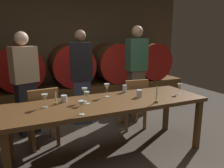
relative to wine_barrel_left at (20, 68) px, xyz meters
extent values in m
plane|color=#4C443A|center=(1.05, -2.65, -0.95)|extent=(8.28, 8.28, 0.00)
cube|color=brown|center=(1.05, 0.55, 0.37)|extent=(6.37, 0.24, 2.65)
cube|color=brown|center=(1.05, 0.00, -0.71)|extent=(5.74, 0.90, 0.49)
cylinder|color=brown|center=(0.00, 0.00, 0.00)|extent=(0.92, 0.78, 0.92)
cylinder|color=maroon|center=(0.00, -0.40, 0.00)|extent=(0.93, 0.03, 0.93)
cylinder|color=maroon|center=(0.00, 0.40, 0.00)|extent=(0.93, 0.03, 0.93)
cylinder|color=#2D2D33|center=(0.00, 0.00, 0.00)|extent=(0.92, 0.04, 0.92)
cylinder|color=brown|center=(1.07, 0.00, 0.00)|extent=(0.92, 0.78, 0.92)
cylinder|color=#B21C16|center=(1.07, -0.40, 0.00)|extent=(0.93, 0.03, 0.93)
cylinder|color=#B21C16|center=(1.07, 0.40, 0.00)|extent=(0.93, 0.03, 0.93)
cylinder|color=#2D2D33|center=(1.07, 0.00, 0.00)|extent=(0.92, 0.04, 0.92)
cylinder|color=brown|center=(2.09, 0.00, 0.00)|extent=(0.92, 0.78, 0.92)
cylinder|color=#B21C16|center=(2.09, -0.40, 0.00)|extent=(0.93, 0.03, 0.93)
cylinder|color=#B21C16|center=(2.09, 0.40, 0.00)|extent=(0.93, 0.03, 0.93)
cylinder|color=#2D2D33|center=(2.09, 0.00, 0.00)|extent=(0.92, 0.04, 0.92)
cylinder|color=brown|center=(3.15, 0.00, 0.00)|extent=(0.92, 0.78, 0.92)
cylinder|color=#B21C16|center=(3.15, -0.40, 0.00)|extent=(0.93, 0.03, 0.93)
cylinder|color=#B21C16|center=(3.15, 0.40, 0.00)|extent=(0.93, 0.03, 0.93)
cylinder|color=#2D2D33|center=(3.15, 0.00, 0.00)|extent=(0.92, 0.04, 0.92)
cube|color=brown|center=(1.00, -2.34, -0.22)|extent=(2.57, 0.81, 0.05)
cube|color=brown|center=(-0.21, -2.69, -0.60)|extent=(0.07, 0.07, 0.71)
cube|color=brown|center=(2.20, -2.69, -0.60)|extent=(0.07, 0.07, 0.71)
cube|color=brown|center=(-0.21, -2.00, -0.60)|extent=(0.07, 0.07, 0.71)
cube|color=brown|center=(2.20, -2.00, -0.60)|extent=(0.07, 0.07, 0.71)
cube|color=olive|center=(0.22, -1.67, -0.51)|extent=(0.45, 0.45, 0.04)
cube|color=olive|center=(0.24, -1.85, -0.28)|extent=(0.40, 0.09, 0.42)
cube|color=olive|center=(0.37, -1.48, -0.74)|extent=(0.05, 0.05, 0.42)
cube|color=olive|center=(0.03, -1.52, -0.74)|extent=(0.05, 0.05, 0.42)
cube|color=olive|center=(0.41, -1.82, -0.74)|extent=(0.05, 0.05, 0.42)
cube|color=olive|center=(0.07, -1.86, -0.74)|extent=(0.05, 0.05, 0.42)
cube|color=olive|center=(1.73, -1.65, -0.51)|extent=(0.44, 0.44, 0.04)
cube|color=olive|center=(1.71, -1.83, -0.28)|extent=(0.40, 0.08, 0.42)
cube|color=olive|center=(1.92, -1.50, -0.74)|extent=(0.05, 0.05, 0.42)
cube|color=olive|center=(1.58, -1.46, -0.74)|extent=(0.05, 0.05, 0.42)
cube|color=olive|center=(1.88, -1.84, -0.74)|extent=(0.05, 0.05, 0.42)
cube|color=olive|center=(1.55, -1.80, -0.74)|extent=(0.05, 0.05, 0.42)
cube|color=black|center=(0.05, -1.19, -0.52)|extent=(0.35, 0.29, 0.87)
cube|color=tan|center=(0.05, -1.19, 0.19)|extent=(0.44, 0.36, 0.56)
sphere|color=beige|center=(0.05, -1.19, 0.59)|extent=(0.20, 0.20, 0.20)
cube|color=#33384C|center=(0.99, -1.12, -0.54)|extent=(0.33, 0.26, 0.82)
cube|color=black|center=(0.99, -1.12, 0.19)|extent=(0.42, 0.31, 0.66)
sphere|color=#8C664C|center=(0.99, -1.12, 0.64)|extent=(0.20, 0.20, 0.20)
cube|color=brown|center=(2.08, -1.19, -0.49)|extent=(0.30, 0.20, 0.93)
cube|color=#336047|center=(2.08, -1.19, 0.28)|extent=(0.38, 0.24, 0.61)
sphere|color=tan|center=(2.08, -1.19, 0.72)|extent=(0.22, 0.22, 0.22)
cylinder|color=olive|center=(0.35, -2.21, -0.18)|extent=(0.05, 0.05, 0.02)
cylinder|color=#EDE5CC|center=(0.35, -2.21, -0.11)|extent=(0.02, 0.02, 0.13)
cone|color=yellow|center=(0.35, -2.21, -0.03)|extent=(0.01, 0.01, 0.02)
cylinder|color=olive|center=(1.51, -2.64, -0.18)|extent=(0.05, 0.05, 0.02)
cylinder|color=#EDE5CC|center=(1.51, -2.64, -0.08)|extent=(0.02, 0.02, 0.18)
cone|color=yellow|center=(1.51, -2.64, 0.02)|extent=(0.01, 0.01, 0.02)
cylinder|color=silver|center=(0.22, -2.27, -0.19)|extent=(0.06, 0.06, 0.00)
cylinder|color=silver|center=(0.22, -2.27, -0.16)|extent=(0.01, 0.01, 0.07)
cone|color=silver|center=(0.22, -2.27, -0.08)|extent=(0.08, 0.08, 0.09)
cylinder|color=silver|center=(0.54, -2.67, -0.19)|extent=(0.06, 0.06, 0.00)
cylinder|color=silver|center=(0.54, -2.67, -0.15)|extent=(0.01, 0.01, 0.08)
cone|color=silver|center=(0.54, -2.67, -0.08)|extent=(0.07, 0.07, 0.07)
cylinder|color=silver|center=(0.71, -2.34, -0.19)|extent=(0.06, 0.06, 0.00)
cylinder|color=silver|center=(0.71, -2.34, -0.15)|extent=(0.01, 0.01, 0.07)
cone|color=silver|center=(0.71, -2.34, -0.08)|extent=(0.07, 0.07, 0.08)
cylinder|color=silver|center=(0.71, -2.24, -0.19)|extent=(0.06, 0.06, 0.00)
cylinder|color=silver|center=(0.71, -2.24, -0.14)|extent=(0.01, 0.01, 0.09)
cone|color=silver|center=(0.71, -2.24, -0.06)|extent=(0.08, 0.08, 0.09)
cylinder|color=white|center=(1.05, -2.14, -0.19)|extent=(0.06, 0.06, 0.00)
cylinder|color=white|center=(1.05, -2.14, -0.14)|extent=(0.01, 0.01, 0.09)
cone|color=white|center=(1.05, -2.14, -0.06)|extent=(0.08, 0.08, 0.09)
cylinder|color=silver|center=(2.07, -2.43, -0.19)|extent=(0.06, 0.06, 0.00)
cylinder|color=silver|center=(2.07, -2.43, -0.16)|extent=(0.01, 0.01, 0.07)
cone|color=silver|center=(2.07, -2.43, -0.08)|extent=(0.06, 0.06, 0.08)
cylinder|color=silver|center=(0.46, -2.14, -0.15)|extent=(0.08, 0.08, 0.09)
cylinder|color=silver|center=(1.39, -2.03, -0.14)|extent=(0.06, 0.06, 0.11)
cylinder|color=silver|center=(1.45, -2.34, -0.14)|extent=(0.08, 0.08, 0.10)
camera|label=1|loc=(-0.03, -4.73, 0.60)|focal=33.80mm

